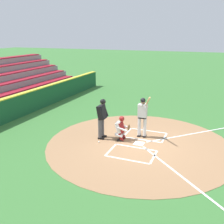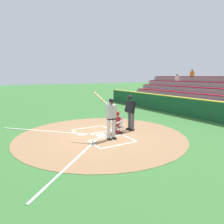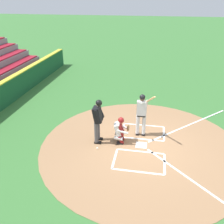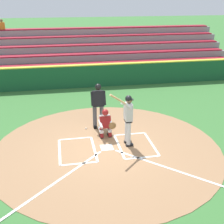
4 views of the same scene
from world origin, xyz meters
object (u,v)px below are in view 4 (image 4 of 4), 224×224
object	(u,v)px
batter	(128,117)
plate_umpire	(98,103)
baseball	(86,128)
catcher	(106,123)

from	to	relation	value
batter	plate_umpire	world-z (taller)	batter
plate_umpire	baseball	xyz separation A→B (m)	(0.52, 0.07, -1.04)
batter	baseball	bearing A→B (deg)	-49.83
batter	baseball	xyz separation A→B (m)	(1.34, -1.58, -1.06)
batter	baseball	size ratio (longest dim) A/B	28.76
baseball	catcher	bearing A→B (deg)	129.77
batter	catcher	bearing A→B (deg)	-49.41
catcher	baseball	xyz separation A→B (m)	(0.67, -0.81, -0.55)
batter	baseball	world-z (taller)	batter
catcher	batter	bearing A→B (deg)	130.59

